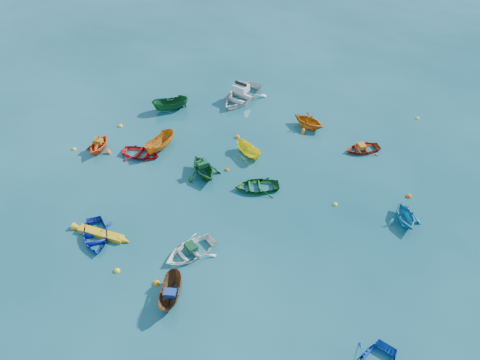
% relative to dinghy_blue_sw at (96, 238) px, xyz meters
% --- Properties ---
extents(ground, '(160.00, 160.00, 0.00)m').
position_rel_dinghy_blue_sw_xyz_m(ground, '(7.96, 1.35, 0.00)').
color(ground, '#0A3B49').
rests_on(ground, ground).
extents(dinghy_blue_sw, '(3.42, 3.81, 0.65)m').
position_rel_dinghy_blue_sw_xyz_m(dinghy_blue_sw, '(0.00, 0.00, 0.00)').
color(dinghy_blue_sw, '#0D1BA3').
rests_on(dinghy_blue_sw, ground).
extents(dinghy_white_near, '(3.94, 3.96, 0.68)m').
position_rel_dinghy_blue_sw_xyz_m(dinghy_white_near, '(6.03, -0.22, 0.00)').
color(dinghy_white_near, white).
rests_on(dinghy_white_near, ground).
extents(sampan_brown_mid, '(1.26, 2.92, 1.11)m').
position_rel_dinghy_blue_sw_xyz_m(sampan_brown_mid, '(5.80, -3.46, 0.00)').
color(sampan_brown_mid, brown).
rests_on(sampan_brown_mid, ground).
extents(dinghy_orange_w, '(2.41, 2.72, 1.32)m').
position_rel_dinghy_blue_sw_xyz_m(dinghy_orange_w, '(-3.16, 8.47, 0.00)').
color(dinghy_orange_w, '#EB5516').
rests_on(dinghy_orange_w, ground).
extents(sampan_yellow_mid, '(2.49, 2.44, 0.98)m').
position_rel_dinghy_blue_sw_xyz_m(sampan_yellow_mid, '(8.10, 9.69, 0.00)').
color(sampan_yellow_mid, yellow).
rests_on(sampan_yellow_mid, ground).
extents(dinghy_green_e, '(3.48, 2.84, 0.63)m').
position_rel_dinghy_blue_sw_xyz_m(dinghy_green_e, '(9.15, 6.12, 0.00)').
color(dinghy_green_e, '#13541E').
rests_on(dinghy_green_e, ground).
extents(dinghy_cyan_se, '(2.65, 2.90, 1.30)m').
position_rel_dinghy_blue_sw_xyz_m(dinghy_cyan_se, '(18.87, 4.59, 0.00)').
color(dinghy_cyan_se, '#1D86B5').
rests_on(dinghy_cyan_se, ground).
extents(dinghy_red_nw, '(3.18, 2.46, 0.61)m').
position_rel_dinghy_blue_sw_xyz_m(dinghy_red_nw, '(0.15, 8.31, 0.00)').
color(dinghy_red_nw, red).
rests_on(dinghy_red_nw, ground).
extents(sampan_orange_n, '(2.24, 3.28, 1.19)m').
position_rel_dinghy_blue_sw_xyz_m(sampan_orange_n, '(1.37, 9.35, 0.00)').
color(sampan_orange_n, '#C76B12').
rests_on(sampan_orange_n, ground).
extents(dinghy_green_n, '(3.76, 3.84, 1.54)m').
position_rel_dinghy_blue_sw_xyz_m(dinghy_green_n, '(5.24, 6.92, 0.00)').
color(dinghy_green_n, '#124F1B').
rests_on(dinghy_green_n, ground).
extents(dinghy_red_ne, '(3.20, 2.78, 0.56)m').
position_rel_dinghy_blue_sw_xyz_m(dinghy_red_ne, '(16.46, 11.65, 0.00)').
color(dinghy_red_ne, '#A4230D').
rests_on(dinghy_red_ne, ground).
extents(dinghy_orange_far, '(3.55, 3.40, 1.44)m').
position_rel_dinghy_blue_sw_xyz_m(dinghy_orange_far, '(12.27, 14.07, 0.00)').
color(dinghy_orange_far, '#C26812').
rests_on(dinghy_orange_far, ground).
extents(sampan_green_far, '(3.25, 2.38, 1.18)m').
position_rel_dinghy_blue_sw_xyz_m(sampan_green_far, '(0.65, 14.71, 0.00)').
color(sampan_green_far, '#114821').
rests_on(sampan_green_far, ground).
extents(kayak_yellow, '(3.76, 1.14, 0.37)m').
position_rel_dinghy_blue_sw_xyz_m(kayak_yellow, '(0.24, 0.29, 0.00)').
color(kayak_yellow, gold).
rests_on(kayak_yellow, ground).
extents(motorboat_white, '(5.00, 5.69, 1.58)m').
position_rel_dinghy_blue_sw_xyz_m(motorboat_white, '(6.24, 17.33, 0.00)').
color(motorboat_white, silver).
rests_on(motorboat_white, ground).
extents(tarp_green_a, '(0.90, 0.89, 0.35)m').
position_rel_dinghy_blue_sw_xyz_m(tarp_green_a, '(6.10, -0.15, 0.51)').
color(tarp_green_a, '#0F3F23').
rests_on(tarp_green_a, dinghy_white_near).
extents(tarp_blue_a, '(0.66, 0.52, 0.31)m').
position_rel_dinghy_blue_sw_xyz_m(tarp_blue_a, '(5.81, -3.61, 0.71)').
color(tarp_blue_a, navy).
rests_on(tarp_blue_a, sampan_brown_mid).
extents(tarp_orange_a, '(0.66, 0.53, 0.30)m').
position_rel_dinghy_blue_sw_xyz_m(tarp_orange_a, '(-3.16, 8.52, 0.81)').
color(tarp_orange_a, '#B36912').
rests_on(tarp_orange_a, dinghy_orange_w).
extents(tarp_green_b, '(0.90, 0.87, 0.35)m').
position_rel_dinghy_blue_sw_xyz_m(tarp_green_b, '(5.18, 7.00, 0.94)').
color(tarp_green_b, '#124927').
rests_on(tarp_green_b, dinghy_green_n).
extents(tarp_orange_b, '(0.69, 0.78, 0.31)m').
position_rel_dinghy_blue_sw_xyz_m(tarp_orange_b, '(16.37, 11.61, 0.43)').
color(tarp_orange_b, orange).
rests_on(tarp_orange_b, dinghy_red_ne).
extents(buoy_or_a, '(0.39, 0.39, 0.39)m').
position_rel_dinghy_blue_sw_xyz_m(buoy_or_a, '(4.68, -2.64, 0.00)').
color(buoy_or_a, orange).
rests_on(buoy_or_a, ground).
extents(buoy_ye_a, '(0.35, 0.35, 0.35)m').
position_rel_dinghy_blue_sw_xyz_m(buoy_ye_a, '(2.18, -2.18, 0.00)').
color(buoy_ye_a, yellow).
rests_on(buoy_ye_a, ground).
extents(buoy_ye_b, '(0.38, 0.38, 0.38)m').
position_rel_dinghy_blue_sw_xyz_m(buoy_ye_b, '(-2.73, 11.69, 0.00)').
color(buoy_ye_b, yellow).
rests_on(buoy_ye_b, ground).
extents(buoy_or_c, '(0.31, 0.31, 0.31)m').
position_rel_dinghy_blue_sw_xyz_m(buoy_or_c, '(6.78, 7.71, 0.00)').
color(buoy_or_c, '#DD5C0C').
rests_on(buoy_or_c, ground).
extents(buoy_ye_c, '(0.30, 0.30, 0.30)m').
position_rel_dinghy_blue_sw_xyz_m(buoy_ye_c, '(14.53, 5.38, 0.00)').
color(buoy_ye_c, yellow).
rests_on(buoy_ye_c, ground).
extents(buoy_or_d, '(0.38, 0.38, 0.38)m').
position_rel_dinghy_blue_sw_xyz_m(buoy_or_d, '(19.44, 6.98, 0.00)').
color(buoy_or_d, '#EF4D0D').
rests_on(buoy_or_d, ground).
extents(buoy_ye_d, '(0.32, 0.32, 0.32)m').
position_rel_dinghy_blue_sw_xyz_m(buoy_ye_d, '(-5.13, 8.21, 0.00)').
color(buoy_ye_d, yellow).
rests_on(buoy_ye_d, ground).
extents(buoy_or_e, '(0.39, 0.39, 0.39)m').
position_rel_dinghy_blue_sw_xyz_m(buoy_or_e, '(6.87, 11.75, 0.00)').
color(buoy_or_e, '#FF660D').
rests_on(buoy_or_e, ground).
extents(buoy_ye_e, '(0.30, 0.30, 0.30)m').
position_rel_dinghy_blue_sw_xyz_m(buoy_ye_e, '(21.11, 16.74, 0.00)').
color(buoy_ye_e, yellow).
rests_on(buoy_ye_e, ground).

